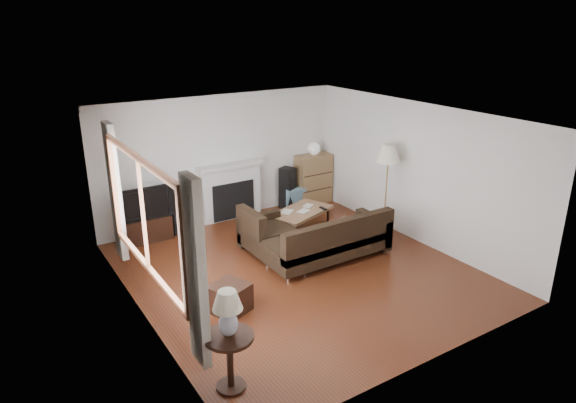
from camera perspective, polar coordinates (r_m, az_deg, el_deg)
room at (r=7.85m, az=1.18°, el=0.40°), size 5.10×5.60×2.54m
window at (r=6.60m, az=-15.80°, el=-1.46°), size 0.12×2.74×1.54m
curtain_near at (r=5.35m, az=-10.18°, el=-7.90°), size 0.10×0.35×2.10m
curtain_far at (r=8.05m, az=-18.63°, el=0.97°), size 0.10×0.35×2.10m
fireplace at (r=10.31m, az=-6.30°, el=1.14°), size 1.40×0.26×1.15m
tv_stand at (r=9.70m, az=-15.51°, el=-2.95°), size 0.89×0.40×0.45m
television at (r=9.52m, az=-15.80°, el=-0.04°), size 1.05×0.14×0.60m
speaker_left at (r=9.84m, az=-12.47°, el=-1.13°), size 0.29×0.33×0.84m
speaker_right at (r=10.85m, az=-0.05°, el=1.50°), size 0.35×0.37×0.89m
bookshelf at (r=11.17m, az=2.84°, el=2.53°), size 0.78×0.37×1.08m
globe_lamp at (r=10.99m, az=2.90°, el=5.87°), size 0.27×0.27×0.27m
sectional_sofa at (r=8.59m, az=4.45°, el=-4.13°), size 2.35×1.71×0.76m
coffee_table at (r=9.62m, az=1.44°, el=-2.28°), size 1.37×1.04×0.48m
footstool at (r=7.26m, az=-6.51°, el=-10.61°), size 0.61×0.61×0.40m
floor_lamp at (r=9.55m, az=10.84°, el=1.19°), size 0.59×0.59×1.73m
side_table at (r=5.86m, az=-6.45°, el=-17.27°), size 0.54×0.54×0.68m
table_lamp at (r=5.52m, az=-6.70°, el=-12.29°), size 0.32×0.32×0.52m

